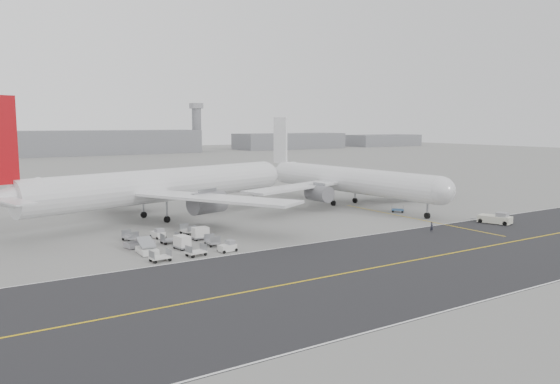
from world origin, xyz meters
TOP-DOWN VIEW (x-y plane):
  - ground at (0.00, 0.00)m, footprint 700.00×700.00m
  - taxiway at (5.02, -17.98)m, footprint 220.00×59.00m
  - horizon_buildings at (30.00, 260.00)m, footprint 520.00×28.00m
  - control_tower at (100.00, 265.00)m, footprint 7.00×7.00m
  - airliner_a at (-12.22, 30.23)m, footprint 63.57×62.18m
  - airliner_b at (30.40, 26.24)m, footprint 56.48×57.27m
  - pushback_tug at (38.78, -6.70)m, footprint 4.32×7.54m
  - jet_bridge at (40.63, 22.80)m, footprint 16.47×5.09m
  - gse_cluster at (-17.57, 7.15)m, footprint 19.46×23.29m
  - stray_dolly at (32.81, 12.21)m, footprint 2.84×2.90m
  - ground_crew_a at (22.65, -6.05)m, footprint 0.64×0.42m

SIDE VIEW (x-z plane):
  - ground at x=0.00m, z-range 0.00..0.00m
  - horizon_buildings at x=30.00m, z-range -14.00..14.00m
  - gse_cluster at x=-17.57m, z-range -1.04..1.04m
  - stray_dolly at x=32.81m, z-range -0.77..0.77m
  - taxiway at x=5.02m, z-range -0.01..0.03m
  - ground_crew_a at x=22.65m, z-range 0.00..1.75m
  - pushback_tug at x=38.78m, z-range -0.19..1.95m
  - jet_bridge at x=40.63m, z-range 1.21..7.36m
  - airliner_b at x=30.40m, z-range -4.19..15.56m
  - airliner_a at x=-12.22m, z-range -4.76..17.65m
  - control_tower at x=100.00m, z-range 0.63..31.88m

